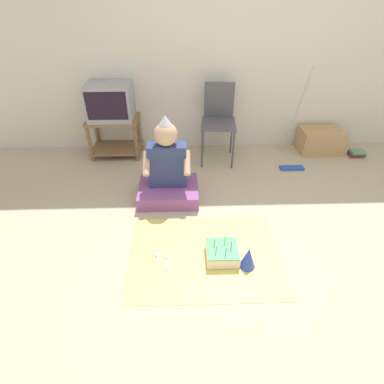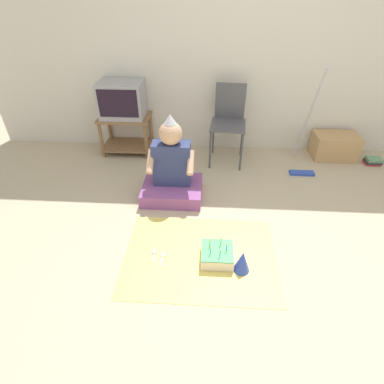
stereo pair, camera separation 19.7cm
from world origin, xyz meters
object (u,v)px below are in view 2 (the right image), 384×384
at_px(book_pile, 373,161).
at_px(person_seated, 172,173).
at_px(tv, 122,99).
at_px(cardboard_box_stack, 334,146).
at_px(dust_mop, 305,143).
at_px(folding_chair, 229,118).
at_px(birthday_cake, 217,254).
at_px(party_hat_blue, 242,261).

bearing_deg(book_pile, person_seated, -161.73).
height_order(tv, cardboard_box_stack, tv).
height_order(dust_mop, person_seated, dust_mop).
xyz_separation_m(cardboard_box_stack, book_pile, (0.44, -0.17, -0.11)).
relative_size(folding_chair, birthday_cake, 3.52).
bearing_deg(person_seated, tv, 126.09).
bearing_deg(tv, person_seated, -53.91).
bearing_deg(folding_chair, book_pile, -1.70).
xyz_separation_m(cardboard_box_stack, dust_mop, (-0.48, -0.34, 0.19)).
height_order(tv, folding_chair, folding_chair).
xyz_separation_m(book_pile, party_hat_blue, (-1.73, -1.76, 0.06)).
bearing_deg(tv, birthday_cake, -57.80).
distance_m(cardboard_box_stack, birthday_cake, 2.36).
relative_size(tv, dust_mop, 0.44).
xyz_separation_m(book_pile, person_seated, (-2.38, -0.79, 0.23)).
bearing_deg(tv, dust_mop, -8.82).
height_order(folding_chair, party_hat_blue, folding_chair).
relative_size(tv, cardboard_box_stack, 0.98).
bearing_deg(birthday_cake, dust_mop, 56.22).
height_order(cardboard_box_stack, dust_mop, dust_mop).
relative_size(tv, book_pile, 2.77).
bearing_deg(person_seated, dust_mop, 22.89).
relative_size(dust_mop, birthday_cake, 4.62).
bearing_deg(folding_chair, dust_mop, -14.38).
bearing_deg(party_hat_blue, birthday_cake, 152.71).
relative_size(person_seated, birthday_cake, 3.40).
height_order(book_pile, party_hat_blue, party_hat_blue).
relative_size(person_seated, party_hat_blue, 4.62).
bearing_deg(party_hat_blue, book_pile, 45.47).
bearing_deg(dust_mop, party_hat_blue, -116.98).
bearing_deg(cardboard_box_stack, person_seated, -153.86).
height_order(book_pile, person_seated, person_seated).
distance_m(tv, person_seated, 1.25).
height_order(cardboard_box_stack, party_hat_blue, cardboard_box_stack).
distance_m(cardboard_box_stack, book_pile, 0.48).
bearing_deg(dust_mop, book_pile, 10.47).
relative_size(tv, birthday_cake, 2.01).
distance_m(folding_chair, cardboard_box_stack, 1.41).
bearing_deg(book_pile, folding_chair, 178.30).
relative_size(dust_mop, party_hat_blue, 6.28).
height_order(folding_chair, cardboard_box_stack, folding_chair).
height_order(person_seated, party_hat_blue, person_seated).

